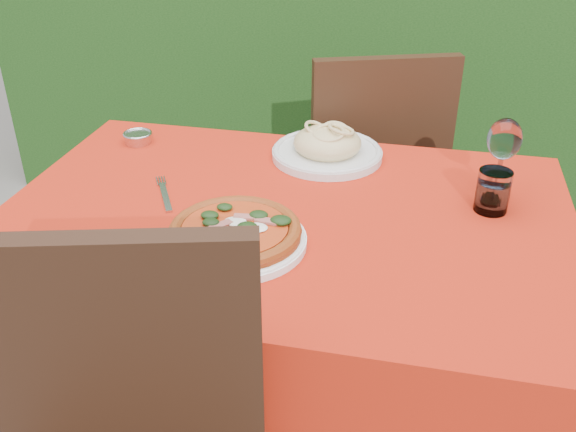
% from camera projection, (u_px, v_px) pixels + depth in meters
% --- Properties ---
extents(dining_table, '(1.26, 0.86, 0.75)m').
position_uv_depth(dining_table, '(284.00, 269.00, 1.49)').
color(dining_table, '#492F17').
rests_on(dining_table, ground).
extents(chair_far, '(0.55, 0.55, 0.94)m').
position_uv_depth(chair_far, '(370.00, 172.00, 2.07)').
color(chair_far, black).
rests_on(chair_far, ground).
extents(pizza_plate, '(0.33, 0.33, 0.05)m').
position_uv_depth(pizza_plate, '(235.00, 234.00, 1.29)').
color(pizza_plate, white).
rests_on(pizza_plate, dining_table).
extents(pasta_plate, '(0.29, 0.29, 0.08)m').
position_uv_depth(pasta_plate, '(327.00, 147.00, 1.65)').
color(pasta_plate, silver).
rests_on(pasta_plate, dining_table).
extents(water_glass, '(0.07, 0.07, 0.10)m').
position_uv_depth(water_glass, '(493.00, 193.00, 1.40)').
color(water_glass, silver).
rests_on(water_glass, dining_table).
extents(wine_glass, '(0.08, 0.08, 0.19)m').
position_uv_depth(wine_glass, '(504.00, 142.00, 1.42)').
color(wine_glass, silver).
rests_on(wine_glass, dining_table).
extents(fork, '(0.12, 0.18, 0.01)m').
position_uv_depth(fork, '(165.00, 197.00, 1.47)').
color(fork, '#B0B0B7').
rests_on(fork, dining_table).
extents(steel_ramekin, '(0.07, 0.07, 0.03)m').
position_uv_depth(steel_ramekin, '(138.00, 138.00, 1.74)').
color(steel_ramekin, silver).
rests_on(steel_ramekin, dining_table).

